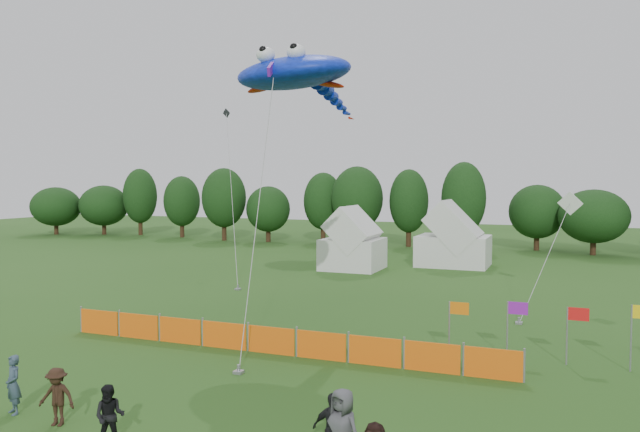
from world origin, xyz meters
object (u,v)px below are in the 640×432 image
at_px(barrier_fence, 271,340).
at_px(spectator_c, 57,397).
at_px(spectator_d, 333,432).
at_px(spectator_e, 342,432).
at_px(tent_right, 453,241).
at_px(stingray_kite, 297,75).
at_px(tent_left, 353,244).
at_px(spectator_b, 110,416).
at_px(spectator_a, 13,385).

relative_size(barrier_fence, spectator_c, 11.67).
height_order(spectator_d, spectator_e, spectator_e).
bearing_deg(spectator_e, tent_right, 116.85).
height_order(spectator_e, stingray_kite, stingray_kite).
distance_m(tent_left, stingray_kite, 20.60).
height_order(tent_left, spectator_b, tent_left).
distance_m(barrier_fence, spectator_c, 8.48).
distance_m(spectator_c, spectator_d, 7.63).
relative_size(spectator_b, spectator_e, 0.80).
bearing_deg(barrier_fence, spectator_d, -55.48).
height_order(tent_left, spectator_e, tent_left).
relative_size(tent_left, spectator_d, 2.34).
xyz_separation_m(spectator_b, spectator_e, (5.66, 0.80, 0.19)).
bearing_deg(barrier_fence, spectator_c, -104.99).
relative_size(spectator_c, stingray_kite, 0.11).
bearing_deg(spectator_d, spectator_b, -161.41).
xyz_separation_m(barrier_fence, spectator_a, (-3.93, -8.00, 0.31)).
bearing_deg(spectator_a, spectator_c, 16.44).
bearing_deg(spectator_b, spectator_c, 141.06).
bearing_deg(tent_right, spectator_e, -84.20).
distance_m(spectator_c, spectator_e, 7.87).
distance_m(tent_right, spectator_b, 35.37).
xyz_separation_m(tent_left, tent_right, (6.47, 4.46, 0.05)).
bearing_deg(tent_right, barrier_fence, -94.68).
xyz_separation_m(spectator_b, spectator_c, (-2.21, 0.57, 0.00)).
bearing_deg(spectator_e, stingray_kite, 139.06).
xyz_separation_m(tent_right, spectator_d, (3.26, -34.42, -1.00)).
bearing_deg(tent_right, spectator_d, -84.59).
distance_m(spectator_a, stingray_kite, 15.94).
bearing_deg(spectator_a, stingray_kite, 97.16).
bearing_deg(spectator_c, spectator_e, -9.89).
distance_m(spectator_a, spectator_b, 4.02).
relative_size(barrier_fence, stingray_kite, 1.33).
xyz_separation_m(tent_left, spectator_b, (4.32, -30.82, -1.08)).
xyz_separation_m(barrier_fence, spectator_b, (0.02, -8.76, 0.26)).
bearing_deg(spectator_d, stingray_kite, 126.72).
relative_size(spectator_b, spectator_c, 0.99).
height_order(spectator_b, spectator_c, spectator_c).
bearing_deg(stingray_kite, spectator_a, -105.41).
distance_m(barrier_fence, spectator_b, 8.76).
distance_m(spectator_a, spectator_c, 1.75).
relative_size(tent_right, stingray_kite, 0.39).
bearing_deg(tent_right, tent_left, -145.41).
bearing_deg(spectator_d, spectator_a, -169.83).
xyz_separation_m(spectator_b, stingray_kite, (-0.66, 12.67, 10.12)).
bearing_deg(spectator_c, barrier_fence, 63.48).
bearing_deg(spectator_c, spectator_a, 162.34).
xyz_separation_m(barrier_fence, stingray_kite, (-0.64, 3.91, 10.38)).
distance_m(barrier_fence, spectator_e, 9.79).
distance_m(tent_right, spectator_a, 35.08).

